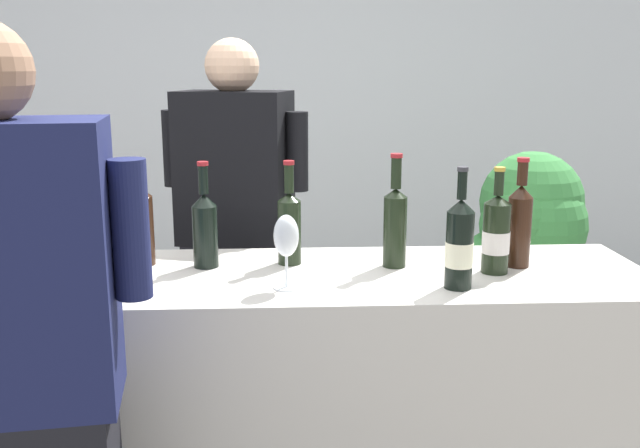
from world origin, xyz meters
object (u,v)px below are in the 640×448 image
(person_guest, at_px, (15,424))
(wine_bottle_2, at_px, (140,224))
(wine_bottle_0, at_px, (496,234))
(wine_glass, at_px, (286,239))
(person_server, at_px, (237,267))
(potted_shrub, at_px, (520,251))
(wine_bottle_1, at_px, (519,223))
(wine_bottle_5, at_px, (205,227))
(wine_bottle_4, at_px, (289,225))
(wine_bottle_6, at_px, (459,244))
(wine_bottle_3, at_px, (395,223))

(person_guest, bearing_deg, wine_bottle_2, 77.77)
(wine_bottle_0, relative_size, wine_glass, 1.52)
(person_server, xyz_separation_m, potted_shrub, (1.23, 0.37, -0.05))
(wine_bottle_0, height_order, wine_bottle_1, wine_bottle_1)
(wine_bottle_0, bearing_deg, wine_bottle_5, 173.00)
(wine_bottle_2, height_order, wine_bottle_5, wine_bottle_2)
(wine_bottle_4, xyz_separation_m, person_guest, (-0.61, -0.68, -0.29))
(wine_bottle_2, bearing_deg, wine_bottle_0, -7.54)
(wine_bottle_6, bearing_deg, wine_bottle_1, 41.18)
(wine_bottle_2, xyz_separation_m, wine_bottle_4, (0.46, -0.01, -0.01))
(wine_bottle_6, height_order, person_server, person_server)
(wine_bottle_5, bearing_deg, potted_shrub, 34.60)
(potted_shrub, bearing_deg, wine_bottle_1, -109.76)
(potted_shrub, bearing_deg, wine_bottle_6, -116.58)
(wine_bottle_5, bearing_deg, person_guest, -118.09)
(wine_bottle_2, relative_size, wine_bottle_6, 0.99)
(wine_bottle_5, distance_m, person_server, 0.60)
(wine_bottle_2, height_order, wine_bottle_6, wine_bottle_6)
(wine_bottle_1, height_order, wine_glass, wine_bottle_1)
(wine_bottle_0, distance_m, wine_bottle_2, 1.08)
(wine_bottle_6, relative_size, potted_shrub, 0.28)
(wine_bottle_4, height_order, person_server, person_server)
(wine_bottle_4, height_order, wine_glass, wine_bottle_4)
(person_guest, xyz_separation_m, potted_shrub, (1.64, 1.55, -0.05))
(wine_bottle_2, height_order, wine_bottle_4, wine_bottle_2)
(wine_bottle_3, height_order, potted_shrub, wine_bottle_3)
(wine_bottle_2, height_order, wine_bottle_3, wine_bottle_3)
(wine_bottle_3, height_order, wine_bottle_6, wine_bottle_3)
(wine_bottle_3, relative_size, wine_bottle_4, 1.08)
(wine_bottle_6, bearing_deg, wine_glass, 177.54)
(wine_bottle_2, xyz_separation_m, wine_glass, (0.45, -0.26, 0.01))
(wine_bottle_1, relative_size, person_guest, 0.20)
(wine_glass, bearing_deg, wine_bottle_1, 14.59)
(wine_bottle_0, bearing_deg, wine_bottle_4, 168.10)
(wine_bottle_2, xyz_separation_m, potted_shrub, (1.49, 0.86, -0.34))
(wine_bottle_0, height_order, potted_shrub, wine_bottle_0)
(wine_bottle_1, bearing_deg, wine_bottle_5, 177.39)
(wine_bottle_6, xyz_separation_m, person_server, (-0.66, 0.77, -0.28))
(wine_glass, bearing_deg, potted_shrub, 46.95)
(wine_bottle_0, bearing_deg, person_guest, -155.57)
(wine_bottle_6, height_order, wine_glass, wine_bottle_6)
(wine_bottle_2, xyz_separation_m, person_server, (0.26, 0.49, -0.29))
(wine_bottle_0, relative_size, wine_bottle_1, 0.94)
(person_server, bearing_deg, wine_bottle_0, -37.94)
(wine_bottle_3, bearing_deg, wine_glass, -148.62)
(wine_bottle_1, distance_m, wine_bottle_3, 0.38)
(wine_bottle_5, distance_m, potted_shrub, 1.60)
(wine_bottle_6, xyz_separation_m, person_guest, (-1.07, -0.41, -0.29))
(wine_bottle_2, bearing_deg, wine_bottle_1, -3.87)
(wine_glass, relative_size, potted_shrub, 0.17)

